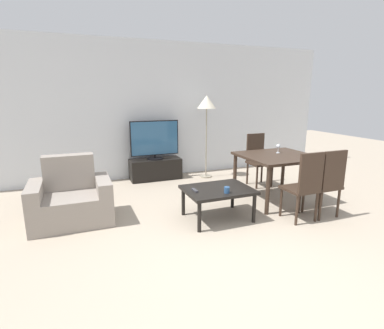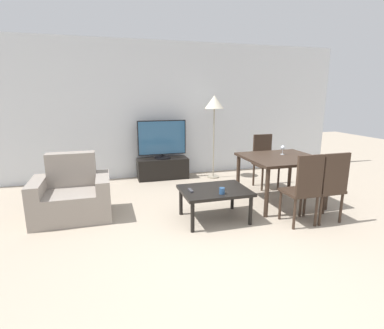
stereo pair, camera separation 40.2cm
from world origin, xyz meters
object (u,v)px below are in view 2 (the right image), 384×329
(coffee_table, at_px, (215,193))
(floor_lamp, at_px, (214,106))
(armchair, at_px, (72,196))
(dining_chair_far, at_px, (264,159))
(remote_primary, at_px, (191,190))
(tv, at_px, (162,140))
(tv_stand, at_px, (163,168))
(dining_chair_near_right, at_px, (329,185))
(cup_white_near, at_px, (222,191))
(wine_glass_left, at_px, (283,148))
(dining_table, at_px, (281,162))
(dining_chair_near, at_px, (304,187))

(coffee_table, xyz_separation_m, floor_lamp, (0.73, 2.01, 1.07))
(armchair, xyz_separation_m, dining_chair_far, (3.28, 0.54, 0.23))
(coffee_table, distance_m, remote_primary, 0.34)
(tv, bearing_deg, floor_lamp, -12.48)
(tv_stand, height_order, coffee_table, coffee_table)
(tv, xyz_separation_m, dining_chair_near_right, (1.70, -2.73, -0.27))
(floor_lamp, distance_m, cup_white_near, 2.53)
(floor_lamp, distance_m, wine_glass_left, 1.75)
(coffee_table, height_order, cup_white_near, cup_white_near)
(floor_lamp, bearing_deg, remote_primary, -117.90)
(tv, height_order, dining_table, tv)
(dining_chair_near_right, relative_size, cup_white_near, 11.71)
(tv, height_order, wine_glass_left, tv)
(armchair, bearing_deg, tv_stand, 45.31)
(tv, height_order, dining_chair_near_right, tv)
(dining_chair_far, bearing_deg, coffee_table, -140.07)
(tv_stand, relative_size, cup_white_near, 12.37)
(remote_primary, bearing_deg, tv_stand, 88.82)
(coffee_table, height_order, remote_primary, remote_primary)
(tv_stand, xyz_separation_m, wine_glass_left, (1.61, -1.75, 0.64))
(tv_stand, distance_m, wine_glass_left, 2.47)
(floor_lamp, distance_m, remote_primary, 2.48)
(coffee_table, bearing_deg, tv_stand, 97.32)
(dining_chair_far, xyz_separation_m, cup_white_near, (-1.40, -1.40, -0.05))
(cup_white_near, distance_m, wine_glass_left, 1.53)
(wine_glass_left, bearing_deg, dining_table, -126.54)
(coffee_table, bearing_deg, dining_chair_near, -25.87)
(tv, xyz_separation_m, coffee_table, (0.29, -2.24, -0.41))
(coffee_table, distance_m, cup_white_near, 0.23)
(tv_stand, height_order, dining_table, dining_table)
(dining_table, height_order, remote_primary, dining_table)
(dining_chair_near, bearing_deg, dining_chair_far, 76.94)
(armchair, height_order, dining_chair_near, dining_chair_near)
(cup_white_near, height_order, wine_glass_left, wine_glass_left)
(tv, bearing_deg, dining_table, -51.44)
(dining_chair_near, relative_size, remote_primary, 6.41)
(armchair, height_order, tv, tv)
(armchair, relative_size, wine_glass_left, 6.99)
(tv, xyz_separation_m, dining_chair_near, (1.31, -2.73, -0.27))
(armchair, height_order, remote_primary, armchair)
(dining_chair_near_right, distance_m, wine_glass_left, 1.04)
(coffee_table, distance_m, dining_chair_far, 1.85)
(remote_primary, relative_size, wine_glass_left, 1.03)
(dining_table, height_order, floor_lamp, floor_lamp)
(dining_chair_far, height_order, wine_glass_left, dining_chair_far)
(coffee_table, bearing_deg, remote_primary, 177.80)
(floor_lamp, bearing_deg, dining_chair_near, -83.17)
(dining_chair_near, bearing_deg, floor_lamp, 96.83)
(dining_chair_near_right, bearing_deg, dining_table, 103.06)
(dining_chair_near_right, relative_size, floor_lamp, 0.58)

